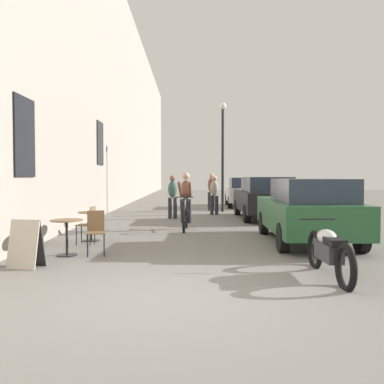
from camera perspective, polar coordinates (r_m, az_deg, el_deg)
ground_plane at (r=5.69m, az=-3.66°, el=-14.07°), size 88.00×88.00×0.00m
building_facade_left at (r=20.25m, az=-11.47°, el=14.04°), size 0.54×68.00×11.57m
cafe_table_near at (r=8.84m, az=-16.53°, el=-4.89°), size 0.64×0.64×0.72m
cafe_chair_near_toward_street at (r=8.77m, az=-12.84°, el=-4.93°), size 0.45×0.45×0.89m
cafe_table_mid at (r=10.68m, az=-13.44°, el=-3.67°), size 0.64×0.64×0.72m
cafe_chair_mid_toward_street at (r=10.11m, az=-13.75°, el=-4.01°), size 0.42×0.42×0.89m
sandwich_board_sign at (r=7.93m, az=-21.47°, el=-6.51°), size 0.62×0.49×0.84m
cyclist_on_bicycle at (r=12.54m, az=-0.86°, el=-1.44°), size 0.52×1.76×1.74m
pedestrian_near at (r=15.86m, az=-2.65°, el=-0.32°), size 0.37×0.28×1.63m
pedestrian_mid at (r=17.55m, az=3.02°, el=-0.09°), size 0.34×0.24×1.63m
pedestrian_far at (r=19.64m, az=2.63°, el=0.35°), size 0.37×0.29×1.74m
street_lamp at (r=19.18m, az=4.16°, el=6.65°), size 0.32×0.32×4.90m
parked_car_nearest at (r=10.42m, az=15.26°, el=-2.32°), size 1.94×4.36×1.53m
parked_car_second at (r=15.96m, az=9.73°, el=-0.70°), size 1.88×4.41×1.57m
parked_car_third at (r=22.28m, az=7.02°, el=0.05°), size 1.94×4.35×1.53m
parked_motorcycle at (r=7.04m, az=17.98°, el=-7.64°), size 0.62×2.15×0.92m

